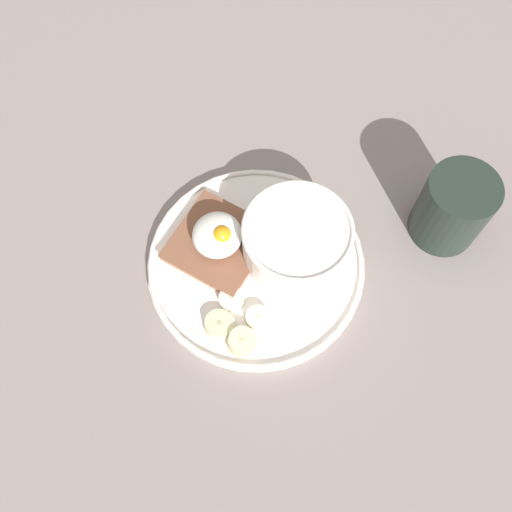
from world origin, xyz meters
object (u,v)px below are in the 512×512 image
oatmeal_bowl (296,240)px  banana_slice_front (257,317)px  toast_slice (218,243)px  coffee_mug (453,208)px  banana_slice_right (232,299)px  banana_slice_back (219,324)px  poached_egg (218,235)px  banana_slice_left (238,341)px

oatmeal_bowl → banana_slice_front: size_ratio=3.29×
toast_slice → banana_slice_front: 10.36cm
oatmeal_bowl → coffee_mug: bearing=110.7°
banana_slice_right → coffee_mug: coffee_mug is taller
banana_slice_front → oatmeal_bowl: bearing=161.1°
banana_slice_back → coffee_mug: coffee_mug is taller
toast_slice → banana_slice_right: same height
banana_slice_front → banana_slice_back: (1.56, -4.09, 0.19)cm
poached_egg → banana_slice_left: bearing=20.5°
poached_egg → banana_slice_back: size_ratio=1.22×
banana_slice_front → coffee_mug: bearing=127.2°
oatmeal_bowl → poached_egg: (0.70, -9.10, -0.09)cm
banana_slice_back → banana_slice_right: (-3.25, 0.79, -0.11)cm
coffee_mug → poached_egg: bearing=-74.6°
toast_slice → banana_slice_right: size_ratio=3.24×
oatmeal_bowl → banana_slice_right: oatmeal_bowl is taller
toast_slice → banana_slice_back: 10.15cm
oatmeal_bowl → banana_slice_front: 9.91cm
banana_slice_left → banana_slice_back: size_ratio=0.80×
banana_slice_front → banana_slice_back: size_ratio=0.79×
banana_slice_front → coffee_mug: (-15.67, 20.63, 3.45)cm
banana_slice_right → banana_slice_left: bearing=18.4°
toast_slice → banana_slice_left: bearing=20.8°
oatmeal_bowl → toast_slice: size_ratio=0.95×
oatmeal_bowl → banana_slice_back: 13.04cm
banana_slice_left → coffee_mug: (-18.79, 22.32, 3.13)cm
poached_egg → coffee_mug: coffee_mug is taller
banana_slice_front → banana_slice_left: 3.57cm
poached_egg → banana_slice_left: 12.44cm
banana_slice_left → banana_slice_right: bearing=-161.6°
toast_slice → banana_slice_front: size_ratio=3.45×
poached_egg → banana_slice_left: (11.48, 4.30, -2.14)cm
banana_slice_back → banana_slice_front: bearing=110.8°
banana_slice_back → oatmeal_bowl: bearing=145.9°
poached_egg → coffee_mug: size_ratio=0.61×
toast_slice → banana_slice_back: banana_slice_back is taller
poached_egg → coffee_mug: bearing=105.4°
coffee_mug → toast_slice: bearing=-74.8°
poached_egg → banana_slice_front: size_ratio=1.54×
banana_slice_left → coffee_mug: coffee_mug is taller
poached_egg → banana_slice_right: size_ratio=1.45×
oatmeal_bowl → poached_egg: size_ratio=2.14×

